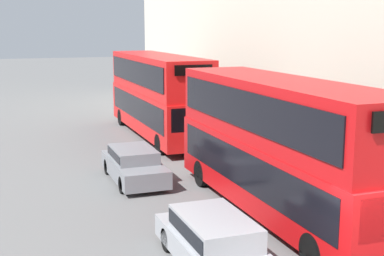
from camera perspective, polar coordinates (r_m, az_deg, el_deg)
bus_leading at (r=17.15m, az=9.31°, el=-1.49°), size 2.59×10.97×4.42m
bus_second_in_queue at (r=29.52m, az=-3.69°, el=3.83°), size 2.59×11.49×4.52m
car_dark_sedan at (r=13.71m, az=2.52°, el=-12.03°), size 1.79×4.79×1.36m
car_hatchback at (r=21.30m, az=-6.21°, el=-3.81°), size 1.77×4.34×1.31m
pedestrian at (r=25.07m, az=5.61°, el=-1.45°), size 0.36×0.36×1.64m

